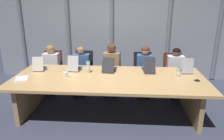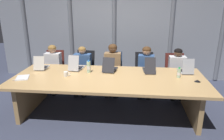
{
  "view_description": "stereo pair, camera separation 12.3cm",
  "coord_description": "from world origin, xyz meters",
  "px_view_note": "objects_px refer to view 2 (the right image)",
  "views": [
    {
      "loc": [
        0.33,
        -3.81,
        2.13
      ],
      "look_at": [
        0.05,
        0.14,
        0.85
      ],
      "focal_mm": 34.3,
      "sensor_mm": 36.0,
      "label": 1
    },
    {
      "loc": [
        0.45,
        -3.8,
        2.13
      ],
      "look_at": [
        0.05,
        0.14,
        0.85
      ],
      "focal_mm": 34.3,
      "sensor_mm": 36.0,
      "label": 2
    }
  ],
  "objects_px": {
    "office_chair_center": "(113,77)",
    "person_right_mid": "(146,68)",
    "laptop_right_mid": "(149,69)",
    "office_chair_right_end": "(175,79)",
    "office_chair_left_mid": "(84,75)",
    "person_left_mid": "(82,67)",
    "person_center": "(112,66)",
    "coffee_mug_near": "(66,74)",
    "laptop_right_end": "(186,70)",
    "office_chair_left_end": "(55,75)",
    "water_bottle_secondary": "(179,73)",
    "laptop_left_end": "(42,66)",
    "laptop_left_mid": "(76,66)",
    "person_right_end": "(177,70)",
    "water_bottle_primary": "(89,67)",
    "office_chair_right_mid": "(144,78)",
    "conference_mic_left_side": "(198,81)",
    "person_left_end": "(52,66)",
    "spiral_notepad": "(22,78)",
    "laptop_center": "(110,68)"
  },
  "relations": [
    {
      "from": "office_chair_center",
      "to": "person_right_mid",
      "type": "distance_m",
      "value": 0.85
    },
    {
      "from": "laptop_right_mid",
      "to": "office_chair_right_end",
      "type": "relative_size",
      "value": 0.51
    },
    {
      "from": "office_chair_left_mid",
      "to": "person_left_mid",
      "type": "height_order",
      "value": "person_left_mid"
    },
    {
      "from": "laptop_right_mid",
      "to": "office_chair_center",
      "type": "relative_size",
      "value": 0.5
    },
    {
      "from": "person_center",
      "to": "coffee_mug_near",
      "type": "xyz_separation_m",
      "value": [
        -0.79,
        -1.02,
        0.12
      ]
    },
    {
      "from": "laptop_right_end",
      "to": "person_center",
      "type": "distance_m",
      "value": 1.65
    },
    {
      "from": "laptop_right_end",
      "to": "person_left_mid",
      "type": "bearing_deg",
      "value": 70.89
    },
    {
      "from": "office_chair_left_end",
      "to": "person_left_mid",
      "type": "bearing_deg",
      "value": 70.88
    },
    {
      "from": "water_bottle_secondary",
      "to": "coffee_mug_near",
      "type": "height_order",
      "value": "water_bottle_secondary"
    },
    {
      "from": "laptop_left_end",
      "to": "office_chair_left_mid",
      "type": "bearing_deg",
      "value": -48.06
    },
    {
      "from": "laptop_left_mid",
      "to": "person_right_end",
      "type": "xyz_separation_m",
      "value": [
        2.2,
        0.56,
        -0.19
      ]
    },
    {
      "from": "laptop_left_mid",
      "to": "water_bottle_primary",
      "type": "bearing_deg",
      "value": -112.32
    },
    {
      "from": "office_chair_right_mid",
      "to": "coffee_mug_near",
      "type": "xyz_separation_m",
      "value": [
        -1.55,
        -1.17,
        0.44
      ]
    },
    {
      "from": "person_right_mid",
      "to": "conference_mic_left_side",
      "type": "bearing_deg",
      "value": 44.46
    },
    {
      "from": "laptop_left_mid",
      "to": "office_chair_left_end",
      "type": "height_order",
      "value": "laptop_left_mid"
    },
    {
      "from": "laptop_left_mid",
      "to": "person_left_mid",
      "type": "bearing_deg",
      "value": 9.94
    },
    {
      "from": "office_chair_left_end",
      "to": "person_left_mid",
      "type": "relative_size",
      "value": 0.86
    },
    {
      "from": "laptop_left_mid",
      "to": "person_right_end",
      "type": "relative_size",
      "value": 0.4
    },
    {
      "from": "office_chair_left_end",
      "to": "office_chair_right_mid",
      "type": "xyz_separation_m",
      "value": [
        2.23,
        0.0,
        0.0
      ]
    },
    {
      "from": "laptop_left_end",
      "to": "person_left_mid",
      "type": "distance_m",
      "value": 0.96
    },
    {
      "from": "office_chair_center",
      "to": "office_chair_right_end",
      "type": "height_order",
      "value": "office_chair_center"
    },
    {
      "from": "laptop_right_end",
      "to": "coffee_mug_near",
      "type": "distance_m",
      "value": 2.38
    },
    {
      "from": "office_chair_left_end",
      "to": "office_chair_left_mid",
      "type": "height_order",
      "value": "office_chair_left_mid"
    },
    {
      "from": "office_chair_left_mid",
      "to": "water_bottle_secondary",
      "type": "distance_m",
      "value": 2.36
    },
    {
      "from": "laptop_left_end",
      "to": "water_bottle_secondary",
      "type": "xyz_separation_m",
      "value": [
        2.81,
        -0.28,
        0.03
      ]
    },
    {
      "from": "laptop_left_mid",
      "to": "person_center",
      "type": "relative_size",
      "value": 0.38
    },
    {
      "from": "office_chair_left_mid",
      "to": "water_bottle_secondary",
      "type": "relative_size",
      "value": 4.71
    },
    {
      "from": "coffee_mug_near",
      "to": "water_bottle_primary",
      "type": "bearing_deg",
      "value": 35.53
    },
    {
      "from": "laptop_left_mid",
      "to": "office_chair_right_end",
      "type": "distance_m",
      "value": 2.36
    },
    {
      "from": "person_center",
      "to": "water_bottle_primary",
      "type": "height_order",
      "value": "person_center"
    },
    {
      "from": "person_center",
      "to": "laptop_right_mid",
      "type": "bearing_deg",
      "value": 55.21
    },
    {
      "from": "laptop_right_end",
      "to": "person_right_mid",
      "type": "bearing_deg",
      "value": 48.56
    },
    {
      "from": "laptop_right_mid",
      "to": "conference_mic_left_side",
      "type": "relative_size",
      "value": 4.31
    },
    {
      "from": "water_bottle_primary",
      "to": "laptop_right_mid",
      "type": "bearing_deg",
      "value": 8.28
    },
    {
      "from": "office_chair_right_end",
      "to": "office_chair_center",
      "type": "bearing_deg",
      "value": -94.39
    },
    {
      "from": "laptop_left_mid",
      "to": "person_left_end",
      "type": "relative_size",
      "value": 0.4
    },
    {
      "from": "laptop_right_mid",
      "to": "water_bottle_primary",
      "type": "xyz_separation_m",
      "value": [
        -1.21,
        -0.18,
        0.05
      ]
    },
    {
      "from": "office_chair_right_mid",
      "to": "water_bottle_primary",
      "type": "distance_m",
      "value": 1.56
    },
    {
      "from": "laptop_right_end",
      "to": "conference_mic_left_side",
      "type": "relative_size",
      "value": 3.68
    },
    {
      "from": "laptop_right_end",
      "to": "office_chair_left_end",
      "type": "xyz_separation_m",
      "value": [
        -3.01,
        0.71,
        -0.46
      ]
    },
    {
      "from": "person_left_mid",
      "to": "office_chair_left_end",
      "type": "bearing_deg",
      "value": -102.28
    },
    {
      "from": "water_bottle_primary",
      "to": "spiral_notepad",
      "type": "relative_size",
      "value": 0.7
    },
    {
      "from": "person_left_end",
      "to": "person_right_mid",
      "type": "height_order",
      "value": "person_right_mid"
    },
    {
      "from": "laptop_left_end",
      "to": "laptop_right_mid",
      "type": "xyz_separation_m",
      "value": [
        2.27,
        0.04,
        0.0
      ]
    },
    {
      "from": "person_right_end",
      "to": "water_bottle_primary",
      "type": "distance_m",
      "value": 2.05
    },
    {
      "from": "laptop_center",
      "to": "office_chair_left_mid",
      "type": "height_order",
      "value": "laptop_center"
    },
    {
      "from": "laptop_right_end",
      "to": "water_bottle_primary",
      "type": "xyz_separation_m",
      "value": [
        -1.95,
        -0.18,
        0.06
      ]
    },
    {
      "from": "laptop_left_end",
      "to": "office_chair_left_end",
      "type": "height_order",
      "value": "laptop_left_end"
    },
    {
      "from": "laptop_right_mid",
      "to": "laptop_left_end",
      "type": "bearing_deg",
      "value": 86.88
    },
    {
      "from": "office_chair_left_mid",
      "to": "laptop_center",
      "type": "bearing_deg",
      "value": 49.75
    }
  ]
}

